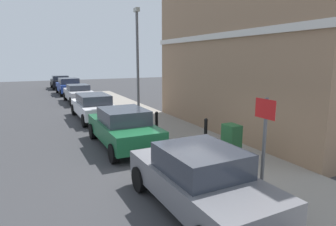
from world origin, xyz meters
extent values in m
plane|color=#38383A|center=(0.00, 0.00, 0.00)|extent=(80.00, 80.00, 0.00)
cube|color=gray|center=(1.83, 6.00, 0.07)|extent=(2.74, 30.00, 0.15)
cube|color=#937256|center=(6.25, 3.24, 3.60)|extent=(6.10, 10.48, 7.19)
cube|color=silver|center=(3.16, 3.24, 4.18)|extent=(0.12, 10.48, 0.24)
cube|color=slate|center=(-0.67, -1.86, 0.61)|extent=(1.83, 4.03, 0.59)
cube|color=#2D333D|center=(-0.67, -1.90, 1.16)|extent=(1.57, 1.83, 0.55)
cylinder|color=black|center=(-1.52, -0.44, 0.32)|extent=(0.24, 0.65, 0.64)
cylinder|color=black|center=(0.11, -0.40, 0.32)|extent=(0.24, 0.65, 0.64)
cylinder|color=black|center=(0.18, -3.29, 0.32)|extent=(0.24, 0.65, 0.64)
cube|color=#195933|center=(-0.78, 3.37, 0.64)|extent=(1.79, 4.26, 0.63)
cube|color=#2D333D|center=(-0.77, 3.27, 1.20)|extent=(1.56, 1.95, 0.53)
cylinder|color=black|center=(-1.61, 4.93, 0.32)|extent=(0.23, 0.64, 0.64)
cylinder|color=black|center=(0.04, 4.94, 0.32)|extent=(0.23, 0.64, 0.64)
cylinder|color=black|center=(-1.59, 1.79, 0.32)|extent=(0.23, 0.64, 0.64)
cylinder|color=black|center=(0.06, 1.80, 0.32)|extent=(0.23, 0.64, 0.64)
cube|color=silver|center=(-0.77, 8.88, 0.61)|extent=(1.75, 4.50, 0.58)
cube|color=#2D333D|center=(-0.77, 8.76, 1.14)|extent=(1.52, 2.34, 0.51)
cylinder|color=black|center=(-1.59, 10.57, 0.32)|extent=(0.23, 0.64, 0.64)
cylinder|color=black|center=(0.01, 10.58, 0.32)|extent=(0.23, 0.64, 0.64)
cylinder|color=black|center=(-1.56, 7.18, 0.32)|extent=(0.23, 0.64, 0.64)
cylinder|color=black|center=(0.05, 7.20, 0.32)|extent=(0.23, 0.64, 0.64)
cube|color=#B7B7BC|center=(-0.54, 15.49, 0.64)|extent=(1.73, 4.40, 0.63)
cube|color=#2D333D|center=(-0.54, 15.53, 1.14)|extent=(1.49, 1.86, 0.42)
cylinder|color=black|center=(-1.35, 17.12, 0.32)|extent=(0.23, 0.64, 0.64)
cylinder|color=black|center=(0.21, 17.14, 0.32)|extent=(0.23, 0.64, 0.64)
cylinder|color=black|center=(-1.30, 13.85, 0.32)|extent=(0.23, 0.64, 0.64)
cylinder|color=black|center=(0.26, 13.87, 0.32)|extent=(0.23, 0.64, 0.64)
cube|color=navy|center=(-0.56, 21.17, 0.66)|extent=(1.91, 4.14, 0.68)
cube|color=#2D333D|center=(-0.56, 20.93, 1.25)|extent=(1.65, 2.09, 0.54)
cylinder|color=black|center=(-1.45, 22.66, 0.32)|extent=(0.23, 0.64, 0.64)
cylinder|color=black|center=(0.27, 22.69, 0.32)|extent=(0.23, 0.64, 0.64)
cylinder|color=black|center=(-1.39, 19.65, 0.32)|extent=(0.23, 0.64, 0.64)
cylinder|color=black|center=(0.33, 19.69, 0.32)|extent=(0.23, 0.64, 0.64)
cube|color=black|center=(-0.71, 27.00, 0.65)|extent=(1.88, 4.16, 0.66)
cube|color=#2D333D|center=(-0.71, 26.90, 1.19)|extent=(1.64, 1.77, 0.48)
cylinder|color=black|center=(-1.56, 28.53, 0.32)|extent=(0.23, 0.64, 0.64)
cylinder|color=black|center=(0.17, 28.51, 0.32)|extent=(0.23, 0.64, 0.64)
cylinder|color=black|center=(-1.60, 25.50, 0.32)|extent=(0.23, 0.64, 0.64)
cylinder|color=black|center=(0.14, 25.48, 0.32)|extent=(0.23, 0.64, 0.64)
cube|color=#1E4C28|center=(1.67, 0.03, 0.72)|extent=(0.40, 0.55, 1.15)
cube|color=#333333|center=(1.67, 0.03, 0.19)|extent=(0.46, 0.61, 0.08)
cylinder|color=black|center=(1.77, 1.61, 0.62)|extent=(0.12, 0.12, 0.95)
sphere|color=black|center=(1.77, 1.61, 1.12)|extent=(0.14, 0.14, 0.14)
cylinder|color=black|center=(0.71, 3.60, 0.62)|extent=(0.12, 0.12, 0.95)
sphere|color=black|center=(0.71, 3.60, 1.12)|extent=(0.14, 0.14, 0.14)
cylinder|color=#59595B|center=(0.86, -2.14, 1.30)|extent=(0.08, 0.08, 2.30)
cube|color=white|center=(0.84, -2.14, 2.20)|extent=(0.03, 0.56, 0.40)
cube|color=red|center=(0.83, -2.14, 2.20)|extent=(0.01, 0.60, 0.44)
cylinder|color=#59595B|center=(1.48, 7.86, 2.90)|extent=(0.14, 0.14, 5.50)
cube|color=#A5A599|center=(1.48, 7.86, 5.77)|extent=(0.20, 0.44, 0.20)
camera|label=1|loc=(-3.82, -6.80, 3.30)|focal=30.56mm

